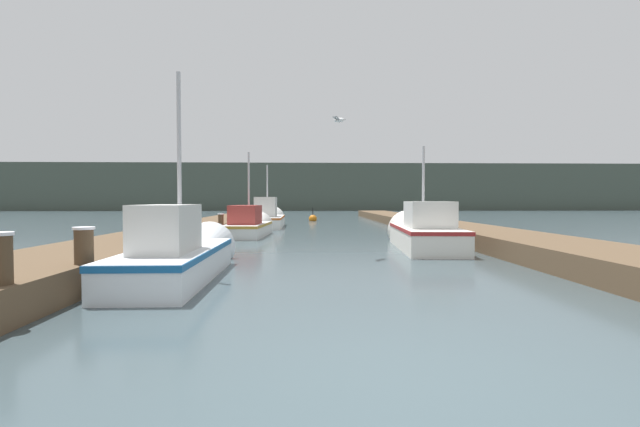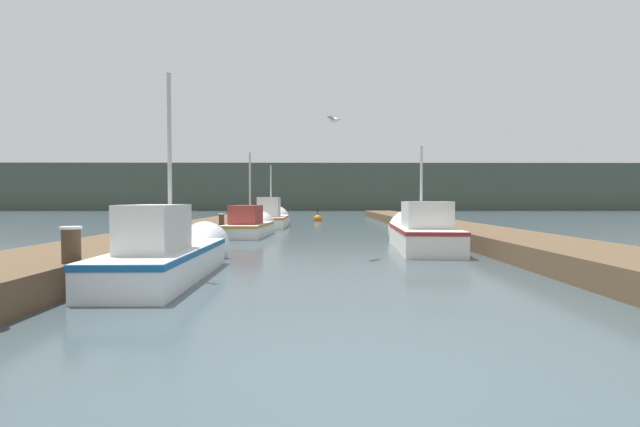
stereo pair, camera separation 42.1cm
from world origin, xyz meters
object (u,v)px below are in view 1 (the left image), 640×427
Objects in this scene: fishing_boat_0 at (183,253)px; mooring_piling_1 at (221,226)px; fishing_boat_2 at (250,225)px; mooring_piling_2 at (84,261)px; fishing_boat_1 at (421,232)px; mooring_piling_0 at (2,279)px; seagull_lead at (339,120)px; channel_buoy at (313,219)px; fishing_boat_3 at (268,218)px.

mooring_piling_1 is at bearing 95.46° from fishing_boat_0.
mooring_piling_2 is (-1.07, -11.15, 0.12)m from fishing_boat_2.
fishing_boat_0 reaches higher than mooring_piling_2.
mooring_piling_2 is (-7.04, -6.65, 0.06)m from fishing_boat_1.
mooring_piling_0 is 8.13m from seagull_lead.
mooring_piling_1 is 0.91× the size of channel_buoy.
mooring_piling_0 is at bearing -5.37° from seagull_lead.
fishing_boat_3 is 7.66m from mooring_piling_1.
channel_buoy is 2.00× the size of seagull_lead.
mooring_piling_2 is (-0.16, -9.79, 0.05)m from mooring_piling_1.
mooring_piling_0 is at bearing -91.64° from fishing_boat_2.
seagull_lead is at bearing -88.82° from channel_buoy.
mooring_piling_1 is at bearing -98.88° from fishing_boat_3.
mooring_piling_2 is 6.93m from seagull_lead.
fishing_boat_1 reaches higher than mooring_piling_1.
mooring_piling_0 is (-1.19, -12.76, 0.14)m from fishing_boat_2.
fishing_boat_1 is at bearing 38.18° from fishing_boat_0.
mooring_piling_0 is at bearing -94.23° from mooring_piling_2.
channel_buoy is (3.74, 13.50, -0.33)m from mooring_piling_1.
fishing_boat_0 is 15.56m from fishing_boat_3.
fishing_boat_3 is 6.49m from channel_buoy.
fishing_boat_2 is (-5.97, 4.50, -0.06)m from fishing_boat_1.
mooring_piling_1 is (-1.13, -7.57, 0.02)m from fishing_boat_3.
mooring_piling_2 is (-1.29, -17.36, 0.07)m from fishing_boat_3.
mooring_piling_1 is 1.81× the size of seagull_lead.
fishing_boat_1 reaches higher than channel_buoy.
fishing_boat_2 is 8.00m from seagull_lead.
fishing_boat_3 is 17.41m from mooring_piling_2.
fishing_boat_0 is 9.40× the size of seagull_lead.
fishing_boat_2 is 6.21m from fishing_boat_3.
channel_buoy is (-3.15, 16.64, -0.32)m from fishing_boat_1.
fishing_boat_1 is at bearing -79.29° from channel_buoy.
seagull_lead is (-2.76, -2.12, 3.09)m from fishing_boat_1.
fishing_boat_1 is 5.02× the size of mooring_piling_0.
mooring_piling_1 is at bearing 159.89° from fishing_boat_1.
fishing_boat_3 is at bearing 85.76° from mooring_piling_2.
fishing_boat_0 reaches higher than fishing_boat_3.
mooring_piling_1 is at bearing -111.58° from seagull_lead.
fishing_boat_3 is at bearing 122.64° from fishing_boat_1.
seagull_lead reaches higher than fishing_boat_3.
fishing_boat_2 is at bearing -103.10° from channel_buoy.
channel_buoy is at bearing 81.78° from fishing_boat_0.
mooring_piling_0 is (-7.16, -8.26, 0.08)m from fishing_boat_1.
seagull_lead is (4.40, 6.14, 3.01)m from mooring_piling_0.
fishing_boat_2 is at bearing 56.12° from mooring_piling_1.
mooring_piling_0 is 1.15× the size of mooring_piling_1.
fishing_boat_2 is at bearing -92.37° from fishing_boat_3.
channel_buoy is at bearing 80.84° from mooring_piling_0.
channel_buoy is (4.02, 24.90, -0.40)m from mooring_piling_0.
mooring_piling_1 is (0.28, 11.40, -0.07)m from mooring_piling_0.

